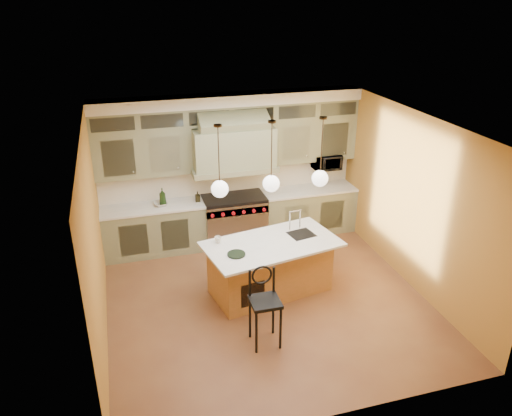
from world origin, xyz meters
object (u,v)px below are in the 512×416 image
object	(u,v)px
counter_stool	(265,302)
microwave	(327,162)
range	(234,219)
kitchen_island	(270,266)

from	to	relation	value
counter_stool	microwave	distance (m)	4.02
range	kitchen_island	xyz separation A→B (m)	(0.15, -1.89, -0.01)
kitchen_island	microwave	distance (m)	2.86
range	counter_stool	xyz separation A→B (m)	(-0.33, -3.11, 0.18)
kitchen_island	counter_stool	distance (m)	1.33
range	microwave	bearing A→B (deg)	3.12
kitchen_island	counter_stool	world-z (taller)	kitchen_island
kitchen_island	counter_stool	size ratio (longest dim) A/B	1.97
range	kitchen_island	distance (m)	1.89
counter_stool	microwave	bearing A→B (deg)	55.56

